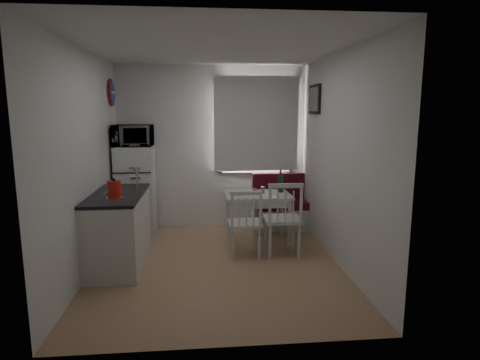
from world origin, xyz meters
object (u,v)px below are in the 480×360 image
object	(u,v)px
kitchen_counter	(119,229)
wine_bottle	(280,181)
chair_right	(284,211)
kettle	(114,190)
chair_left	(245,216)
bench	(289,210)
fridge	(136,191)
dining_table	(258,199)
microwave	(133,136)

from	to	relation	value
kitchen_counter	wine_bottle	distance (m)	2.37
chair_right	kettle	world-z (taller)	kettle
chair_left	wine_bottle	size ratio (longest dim) A/B	1.43
chair_left	chair_right	bearing A→B (deg)	-2.08
chair_right	wine_bottle	bearing A→B (deg)	83.13
chair_right	wine_bottle	distance (m)	0.82
kitchen_counter	bench	size ratio (longest dim) A/B	1.08
kitchen_counter	kettle	bearing A→B (deg)	-82.32
fridge	wine_bottle	bearing A→B (deg)	-10.60
wine_bottle	kettle	bearing A→B (deg)	-150.39
kettle	chair_right	bearing A→B (deg)	12.15
kitchen_counter	dining_table	size ratio (longest dim) A/B	1.40
microwave	kitchen_counter	bearing A→B (deg)	-90.94
bench	chair_right	world-z (taller)	chair_right
chair_right	kettle	size ratio (longest dim) A/B	2.21
kitchen_counter	chair_right	size ratio (longest dim) A/B	2.48
bench	kitchen_counter	bearing A→B (deg)	-150.91
dining_table	fridge	distance (m)	1.88
chair_right	wine_bottle	xyz separation A→B (m)	(0.10, 0.77, 0.26)
dining_table	microwave	world-z (taller)	microwave
wine_bottle	fridge	bearing A→B (deg)	169.40
kitchen_counter	chair_right	world-z (taller)	kitchen_counter
wine_bottle	bench	bearing A→B (deg)	63.41
chair_left	dining_table	bearing A→B (deg)	68.32
dining_table	fridge	xyz separation A→B (m)	(-1.81, 0.50, 0.06)
chair_right	kitchen_counter	bearing A→B (deg)	-177.58
chair_left	wine_bottle	distance (m)	1.02
bench	dining_table	size ratio (longest dim) A/B	1.30
wine_bottle	dining_table	bearing A→B (deg)	-164.05
bench	microwave	distance (m)	2.71
bench	dining_table	xyz separation A→B (m)	(-0.61, -0.61, 0.33)
dining_table	microwave	bearing A→B (deg)	165.10
kettle	wine_bottle	xyz separation A→B (m)	(2.13, 1.21, -0.15)
microwave	wine_bottle	xyz separation A→B (m)	(2.16, -0.35, -0.65)
fridge	kettle	world-z (taller)	fridge
chair_right	wine_bottle	world-z (taller)	wine_bottle
fridge	wine_bottle	world-z (taller)	fridge
chair_right	microwave	distance (m)	2.51
microwave	kettle	size ratio (longest dim) A/B	2.37
bench	kettle	xyz separation A→B (m)	(-2.38, -1.72, 0.73)
microwave	bench	bearing A→B (deg)	3.76
chair_left	fridge	distance (m)	1.95
chair_left	microwave	xyz separation A→B (m)	(-1.56, 1.12, 0.97)
chair_left	microwave	distance (m)	2.15
dining_table	kettle	distance (m)	2.13
chair_right	fridge	world-z (taller)	fridge
kitchen_counter	chair_left	xyz separation A→B (m)	(1.57, 0.08, 0.10)
bench	microwave	xyz separation A→B (m)	(-2.41, -0.16, 1.23)
bench	fridge	world-z (taller)	fridge
bench	chair_right	distance (m)	1.37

